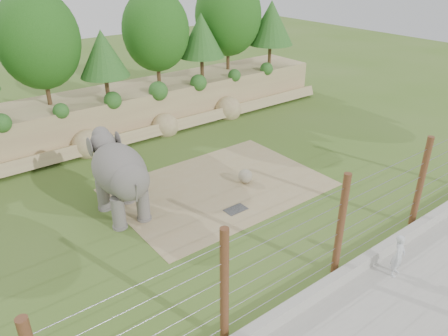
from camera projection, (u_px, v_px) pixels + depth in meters
ground at (252, 217)px, 18.91m from camera, size 90.00×90.00×0.00m
back_embankment at (124, 68)px, 26.40m from camera, size 30.00×5.52×8.77m
dirt_patch at (220, 187)px, 21.30m from camera, size 10.00×7.00×0.02m
drain_grate at (236, 209)px, 19.42m from camera, size 1.00×0.60×0.03m
elephant at (120, 180)px, 18.40m from camera, size 2.07×4.28×3.37m
stone_ball at (245, 176)px, 21.52m from camera, size 0.71×0.71×0.71m
retaining_wall at (346, 274)px, 15.26m from camera, size 26.00×0.35×0.50m
walkway at (396, 313)px, 13.96m from camera, size 26.00×4.00×0.01m
barrier_fence at (341, 226)px, 14.83m from camera, size 20.26×0.26×4.00m
zookeeper at (399, 256)px, 15.23m from camera, size 0.68×0.54×1.65m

